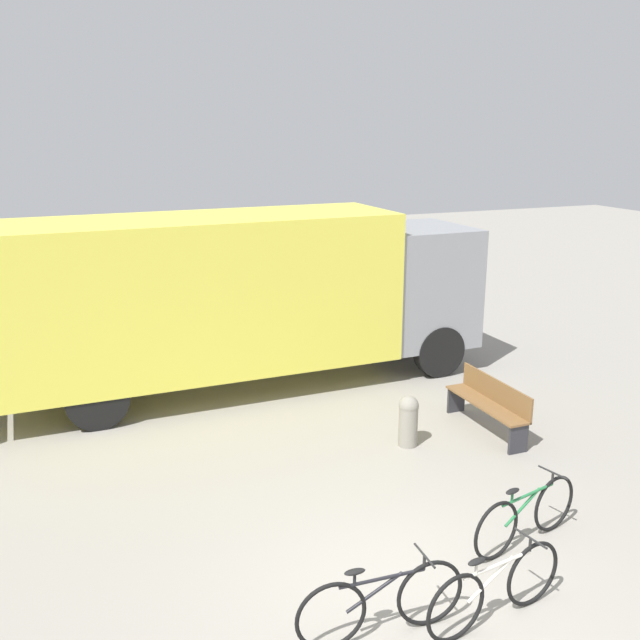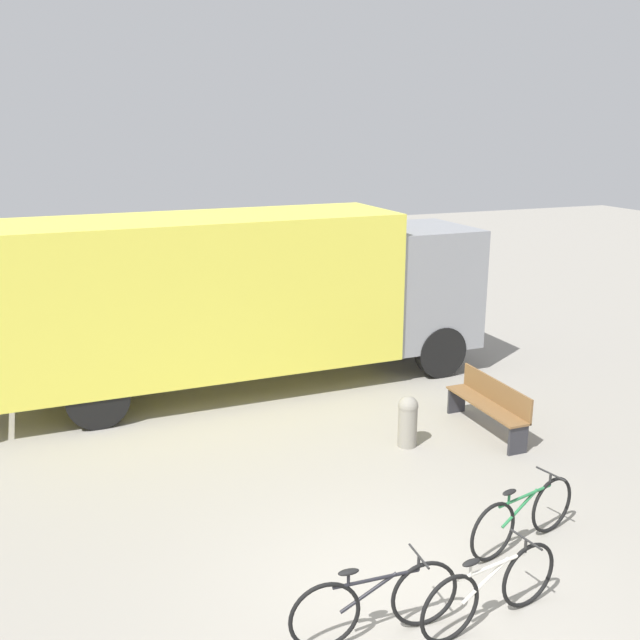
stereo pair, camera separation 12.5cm
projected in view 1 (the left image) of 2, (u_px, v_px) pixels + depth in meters
ground_plane at (408, 598)px, 7.80m from camera, size 60.00×60.00×0.00m
delivery_truck at (242, 293)px, 13.59m from camera, size 9.50×2.35×3.39m
park_bench at (490, 402)px, 11.93m from camera, size 0.41×1.90×0.90m
bicycle_near at (381, 602)px, 7.12m from camera, size 1.83×0.44×0.84m
bicycle_middle at (495, 588)px, 7.34m from camera, size 1.81×0.46×0.84m
bicycle_far at (526, 515)px, 8.71m from camera, size 1.79×0.56×0.84m
bollard_near_bench at (408, 419)px, 11.39m from camera, size 0.32×0.32×0.85m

